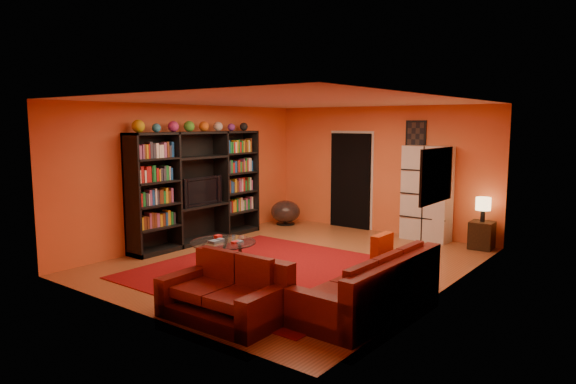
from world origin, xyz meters
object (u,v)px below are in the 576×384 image
Objects in this scene: storage_cabinet at (427,193)px; loveseat at (229,293)px; coffee_table at (223,245)px; tv at (199,191)px; entertainment_unit at (198,187)px; sofa at (375,289)px; bowl_chair at (285,212)px; table_lamp at (483,205)px; side_table at (482,235)px.

loveseat is at bearing -89.93° from storage_cabinet.
tv is at bearing 146.33° from coffee_table.
entertainment_unit reaches higher than coffee_table.
sofa is 2.24× the size of coffee_table.
tv is 4.36m from storage_cabinet.
bowl_chair is 4.23m from table_lamp.
entertainment_unit is 2.31m from coffee_table.
side_table is at bearing -58.00° from tv.
sofa is 3.97m from side_table.
loveseat is 5.26m from storage_cabinet.
sofa is at bearing -105.58° from tv.
storage_cabinet reaches higher than bowl_chair.
side_table is (0.05, 3.97, -0.04)m from sofa.
table_lamp is (1.33, 5.15, 0.52)m from loveseat.
entertainment_unit reaches higher than table_lamp.
bowl_chair is at bearing 83.29° from entertainment_unit.
storage_cabinet is 1.28m from side_table.
loveseat reaches higher than coffee_table.
tv reaches higher than sofa.
entertainment_unit reaches higher than loveseat.
table_lamp is (4.41, 2.75, -0.18)m from tv.
coffee_table is (1.86, -1.23, -0.60)m from entertainment_unit.
bowl_chair is (0.27, 2.34, -0.76)m from entertainment_unit.
side_table is 1.14× the size of table_lamp.
loveseat is 5.32m from side_table.
storage_cabinet is 3.65× the size of side_table.
side_table is (4.46, 2.73, -0.80)m from entertainment_unit.
side_table is at bearing -0.90° from storage_cabinet.
side_table is (2.60, 3.96, -0.20)m from coffee_table.
entertainment_unit is 2.05× the size of loveseat.
coffee_table is at bearing -178.90° from sofa.
storage_cabinet is at bearing -49.61° from tv.
side_table is (4.41, 2.75, -0.74)m from tv.
sofa is 4.38× the size of side_table.
coffee_table is at bearing -107.79° from storage_cabinet.
side_table is at bearing 5.40° from bowl_chair.
entertainment_unit is 3.07× the size of coffee_table.
loveseat is 5.54m from bowl_chair.
bowl_chair is (-2.85, 4.76, 0.00)m from loveseat.
sofa is 2.56m from coffee_table.
loveseat is at bearing -59.05° from bowl_chair.
storage_cabinet is (3.37, 2.80, -0.14)m from entertainment_unit.
bowl_chair is 1.49× the size of table_lamp.
loveseat is at bearing -104.49° from table_lamp.
bowl_chair is (-3.09, -0.46, -0.63)m from storage_cabinet.
entertainment_unit reaches higher than side_table.
table_lamp reaches higher than sofa.
tv reaches higher than coffee_table.
tv is 2.14× the size of table_lamp.
sofa is at bearing -72.79° from storage_cabinet.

